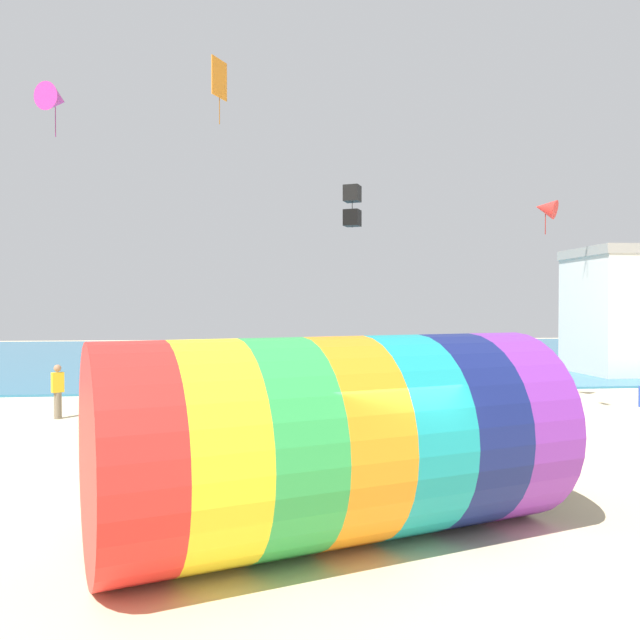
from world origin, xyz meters
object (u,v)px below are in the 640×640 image
bystander_far_left (58,391)px  kite_black_box (352,206)px  kite_orange_diamond (219,79)px  giant_inflatable_tube (335,439)px  kite_red_delta (545,208)px  kite_handler (551,451)px  kite_magenta_delta (55,99)px

bystander_far_left → kite_black_box: bearing=12.7°
kite_orange_diamond → kite_black_box: (4.84, 1.09, -4.12)m
kite_black_box → kite_orange_diamond: bearing=-167.3°
giant_inflatable_tube → bystander_far_left: giant_inflatable_tube is taller
kite_orange_diamond → kite_red_delta: 12.42m
giant_inflatable_tube → kite_red_delta: 16.12m
kite_handler → kite_magenta_delta: 22.04m
kite_handler → kite_black_box: bearing=100.3°
kite_handler → kite_black_box: size_ratio=0.99×
giant_inflatable_tube → kite_handler: size_ratio=4.88×
kite_orange_diamond → kite_black_box: size_ratio=1.39×
kite_orange_diamond → bystander_far_left: 11.86m
kite_orange_diamond → kite_black_box: kite_orange_diamond is taller
kite_handler → bystander_far_left: size_ratio=0.91×
kite_black_box → kite_handler: bearing=-79.7°
kite_handler → kite_magenta_delta: size_ratio=0.78×
kite_magenta_delta → kite_red_delta: (18.08, -3.78, -4.51)m
kite_magenta_delta → kite_red_delta: size_ratio=1.50×
kite_black_box → kite_red_delta: (6.77, -1.63, -0.23)m
bystander_far_left → kite_handler: bearing=-37.6°
kite_magenta_delta → kite_red_delta: bearing=-11.8°
kite_orange_diamond → bystander_far_left: size_ratio=1.28×
kite_handler → kite_magenta_delta: (-13.42, 13.69, 10.87)m
kite_red_delta → kite_handler: bearing=-115.2°
kite_black_box → kite_red_delta: 6.97m
kite_red_delta → bystander_far_left: (-16.76, -0.61, -6.27)m
kite_orange_diamond → bystander_far_left: kite_orange_diamond is taller
giant_inflatable_tube → kite_red_delta: (9.20, 12.00, 5.59)m
kite_red_delta → bystander_far_left: size_ratio=0.78×
giant_inflatable_tube → kite_black_box: 15.02m
kite_handler → kite_orange_diamond: size_ratio=0.71×
kite_orange_diamond → kite_magenta_delta: bearing=153.4°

